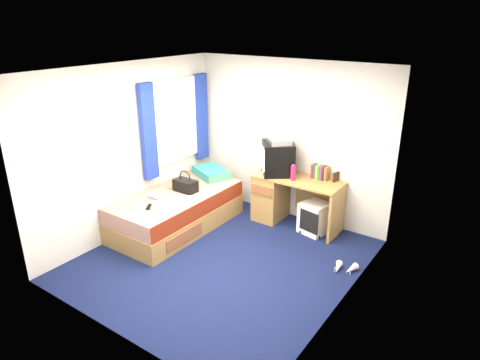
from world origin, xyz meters
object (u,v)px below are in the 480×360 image
Objects in this scene: desk at (281,196)px; aerosol_can at (293,171)px; handbag at (185,185)px; colour_swatch_fan at (153,208)px; picture_frame at (336,177)px; pink_water_bottle at (293,173)px; storage_cube at (315,218)px; water_bottle at (154,196)px; bed at (177,211)px; remote_control at (149,207)px; magazine at (179,186)px; vcr at (278,140)px; towel at (180,201)px; pillow at (211,172)px; white_heels at (344,268)px; crt_tv at (278,158)px.

desk is 8.15× the size of aerosol_can.
handbag reaches higher than colour_swatch_fan.
picture_frame is 0.66× the size of pink_water_bottle.
storage_cube is 2.32m from water_bottle.
remote_control reaches higher than bed.
picture_frame is 0.50× the size of magazine.
handbag is at bearing 55.63° from remote_control.
colour_swatch_fan is 1.38× the size of remote_control.
picture_frame is 2.17m from handbag.
vcr reaches higher than handbag.
aerosol_can is 1.59m from handbag.
towel reaches higher than storage_cube.
vcr is at bearing 25.40° from remote_control.
handbag is at bearing -148.45° from pink_water_bottle.
bed is at bearing -56.25° from magazine.
handbag reaches higher than bed.
storage_cube is 2.85× the size of remote_control.
pillow is 1.39m from aerosol_can.
picture_frame is 0.50× the size of towel.
desk is 6.12× the size of pink_water_bottle.
picture_frame is (1.94, 0.42, 0.21)m from pillow.
bed is 2.02m from storage_cube.
storage_cube is 1.07m from white_heels.
water_bottle is at bearing -110.45° from handbag.
aerosol_can is at bearing 4.04° from desk.
bed is 12.50× the size of remote_control.
pillow is 2.17× the size of magazine.
picture_frame is at bearing 29.91° from pink_water_bottle.
white_heels is (1.19, -0.80, -0.79)m from aerosol_can.
water_bottle is at bearing -136.02° from aerosol_can.
vcr reaches higher than towel.
colour_swatch_fan is (0.10, -0.55, 0.28)m from bed.
remote_control is at bearing -160.76° from white_heels.
colour_swatch_fan is at bearing -122.69° from desk.
crt_tv is at bearing 179.32° from desk.
desk reaches higher than white_heels.
picture_frame is 0.70× the size of water_bottle.
crt_tv is 3.06× the size of pink_water_bottle.
handbag is 0.71m from colour_swatch_fan.
pillow is 1.30m from vcr.
picture_frame reaches higher than bed.
crt_tv reaches higher than pink_water_bottle.
pink_water_bottle is at bearing 32.80° from crt_tv.
crt_tv reaches higher than water_bottle.
crt_tv is (1.06, 1.08, 0.72)m from bed.
pink_water_bottle reaches higher than storage_cube.
crt_tv is 2.32× the size of magazine.
white_heels is (2.50, 0.30, -0.23)m from bed.
magazine is 1.75× the size of remote_control.
colour_swatch_fan is at bearing -130.29° from pink_water_bottle.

